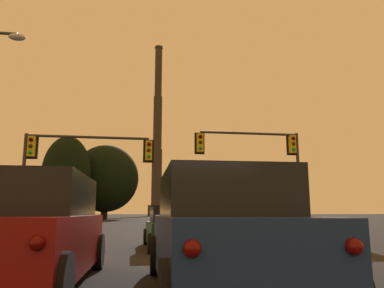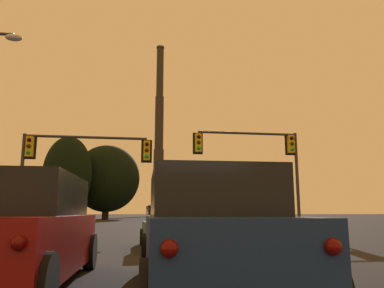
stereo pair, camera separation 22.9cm
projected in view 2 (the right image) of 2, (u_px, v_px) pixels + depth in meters
suv_center_lane_second at (209, 233)px, 5.85m from camera, size 2.19×4.94×1.86m
suv_left_lane_second at (18, 232)px, 6.30m from camera, size 2.20×4.94×1.86m
hatchback_center_lane_front at (169, 229)px, 12.94m from camera, size 1.95×4.13×1.44m
traffic_light_overhead_right at (262, 155)px, 21.55m from camera, size 6.29×0.50×5.83m
traffic_light_overhead_left at (70, 157)px, 19.33m from camera, size 6.74×0.50×5.21m
smokestack at (159, 147)px, 132.19m from camera, size 5.71×5.71×61.90m
treeline_center_right at (201, 189)px, 71.88m from camera, size 12.82×11.54×10.08m
treeline_right_mid at (67, 175)px, 60.27m from camera, size 7.73×6.95×13.52m
treeline_left_mid at (107, 178)px, 67.24m from camera, size 11.76×10.59×13.27m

